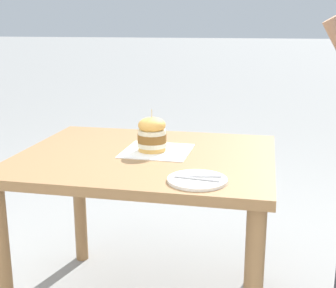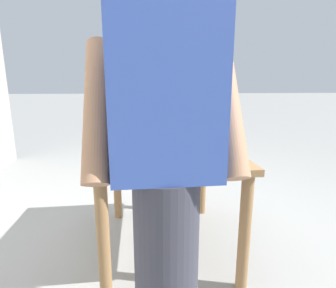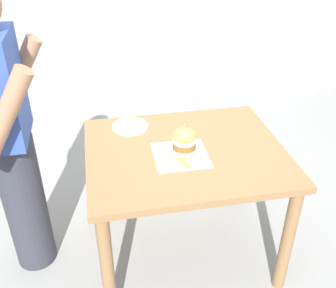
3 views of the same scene
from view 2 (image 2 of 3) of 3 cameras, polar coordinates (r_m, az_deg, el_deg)
ground_plane at (r=2.18m, az=-0.33°, el=-21.09°), size 80.00×80.00×0.00m
patio_table at (r=1.89m, az=-0.35°, el=-4.39°), size 0.92×1.11×0.77m
serving_paper at (r=1.83m, az=1.37°, el=-1.02°), size 0.30×0.30×0.00m
sandwich at (r=1.83m, az=1.04°, el=1.50°), size 0.13×0.13×0.19m
pickle_spear at (r=1.84m, az=4.27°, el=-0.54°), size 0.09×0.06×0.02m
side_plate_with_forks at (r=1.59m, az=-10.81°, el=-3.21°), size 0.22×0.22×0.02m
diner_across_table at (r=0.93m, az=-0.43°, el=-7.76°), size 0.55×0.35×1.69m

